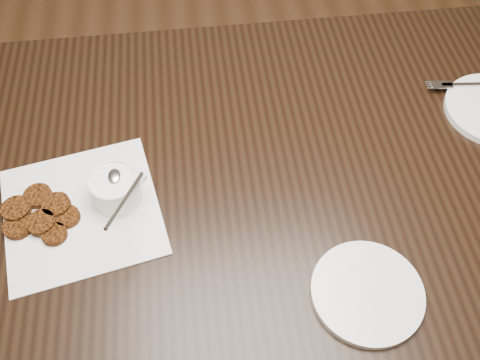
% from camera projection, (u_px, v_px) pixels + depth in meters
% --- Properties ---
extents(floor, '(4.00, 4.00, 0.00)m').
position_uv_depth(floor, '(251.00, 339.00, 1.62)').
color(floor, '#57351D').
rests_on(floor, ground).
extents(table, '(1.53, 0.99, 0.75)m').
position_uv_depth(table, '(263.00, 261.00, 1.37)').
color(table, black).
rests_on(table, floor).
extents(napkin, '(0.34, 0.34, 0.00)m').
position_uv_depth(napkin, '(82.00, 211.00, 1.01)').
color(napkin, white).
rests_on(napkin, table).
extents(sauce_ramekin, '(0.16, 0.16, 0.13)m').
position_uv_depth(sauce_ramekin, '(112.00, 179.00, 0.97)').
color(sauce_ramekin, white).
rests_on(sauce_ramekin, napkin).
extents(patty_cluster, '(0.23, 0.23, 0.02)m').
position_uv_depth(patty_cluster, '(45.00, 214.00, 0.99)').
color(patty_cluster, '#64300D').
rests_on(patty_cluster, napkin).
extents(plate_empty, '(0.20, 0.20, 0.01)m').
position_uv_depth(plate_empty, '(367.00, 292.00, 0.91)').
color(plate_empty, silver).
rests_on(plate_empty, table).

